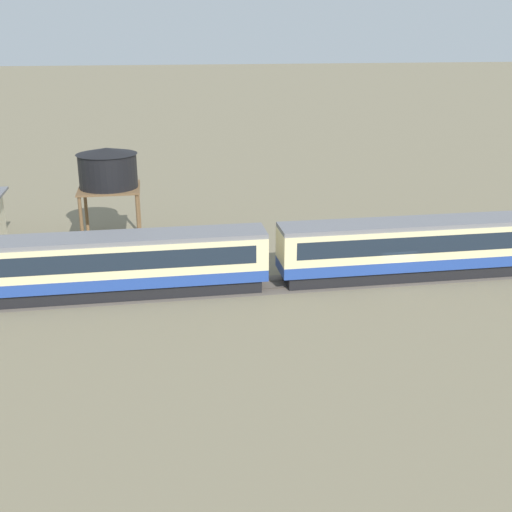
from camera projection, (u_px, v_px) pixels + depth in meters
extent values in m
plane|color=#7A7056|center=(393.00, 281.00, 45.85)|extent=(600.00, 600.00, 0.00)
cube|color=#234293|center=(423.00, 259.00, 46.53)|extent=(21.26, 3.08, 0.80)
cube|color=beige|center=(425.00, 239.00, 46.03)|extent=(21.26, 3.08, 2.20)
cube|color=#192330|center=(425.00, 238.00, 45.99)|extent=(19.56, 3.12, 1.23)
cube|color=slate|center=(426.00, 222.00, 45.61)|extent=(21.26, 2.90, 0.30)
cube|color=black|center=(422.00, 270.00, 46.81)|extent=(20.41, 2.65, 0.88)
cylinder|color=black|center=(506.00, 261.00, 48.57)|extent=(0.90, 0.18, 0.90)
cylinder|color=black|center=(332.00, 279.00, 45.06)|extent=(0.90, 0.18, 0.90)
cylinder|color=black|center=(326.00, 272.00, 46.40)|extent=(0.90, 0.18, 0.90)
cube|color=#234293|center=(109.00, 277.00, 43.07)|extent=(21.26, 3.08, 0.80)
cube|color=beige|center=(107.00, 256.00, 42.57)|extent=(21.26, 3.08, 2.20)
cube|color=#192330|center=(107.00, 255.00, 42.53)|extent=(19.56, 3.12, 1.23)
cube|color=slate|center=(106.00, 238.00, 42.15)|extent=(21.26, 2.90, 0.30)
cube|color=black|center=(110.00, 289.00, 43.35)|extent=(20.41, 2.65, 0.88)
cylinder|color=black|center=(214.00, 286.00, 43.78)|extent=(0.90, 0.18, 0.90)
cylinder|color=black|center=(212.00, 279.00, 45.11)|extent=(0.90, 0.18, 0.90)
cylinder|color=black|center=(4.00, 291.00, 42.93)|extent=(0.90, 0.18, 0.90)
cube|color=#665B51|center=(252.00, 286.00, 45.01)|extent=(137.81, 3.60, 0.01)
cube|color=#4C4238|center=(254.00, 290.00, 44.34)|extent=(137.81, 0.12, 0.04)
cube|color=#4C4238|center=(250.00, 282.00, 45.67)|extent=(137.81, 0.12, 0.04)
cylinder|color=brown|center=(139.00, 208.00, 55.79)|extent=(0.28, 0.28, 4.64)
cylinder|color=brown|center=(86.00, 210.00, 55.10)|extent=(0.28, 0.28, 4.64)
cylinder|color=brown|center=(138.00, 223.00, 51.65)|extent=(0.28, 0.28, 4.64)
cylinder|color=brown|center=(82.00, 225.00, 50.96)|extent=(0.28, 0.28, 4.64)
cube|color=brown|center=(109.00, 188.00, 52.57)|extent=(4.95, 4.95, 0.16)
cylinder|color=black|center=(108.00, 171.00, 52.09)|extent=(4.70, 4.70, 2.75)
cone|color=black|center=(106.00, 151.00, 51.55)|extent=(4.93, 4.93, 0.50)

